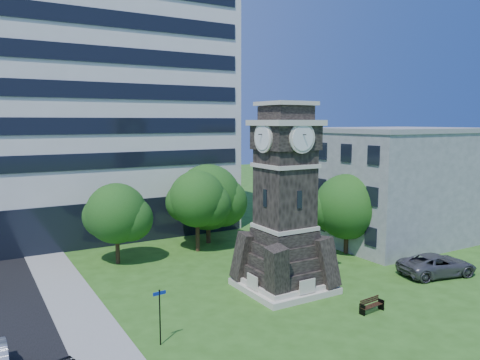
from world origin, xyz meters
TOP-DOWN VIEW (x-y plane):
  - ground at (0.00, 0.00)m, footprint 160.00×160.00m
  - sidewalk at (-9.50, 5.00)m, footprint 3.00×70.00m
  - clock_tower at (3.00, 2.00)m, footprint 5.40×5.40m
  - office_tall at (-3.20, 25.84)m, footprint 26.20×15.11m
  - office_low at (19.97, 8.00)m, footprint 15.20×12.20m
  - car_east_lot at (14.06, -1.39)m, footprint 6.08×3.76m
  - park_bench at (5.12, -3.68)m, footprint 1.62×0.43m
  - street_sign at (-6.87, -1.27)m, footprint 0.68×0.07m
  - tree_nw at (-4.82, 13.04)m, footprint 5.13×4.67m
  - tree_nc at (2.05, 13.07)m, footprint 5.27×4.79m
  - tree_ne at (4.07, 15.03)m, footprint 6.53×5.94m
  - tree_east at (12.49, 6.17)m, footprint 5.97×5.43m

SIDE VIEW (x-z plane):
  - ground at x=0.00m, z-range 0.00..0.00m
  - sidewalk at x=-9.50m, z-range 0.00..0.06m
  - park_bench at x=5.12m, z-range 0.02..0.86m
  - car_east_lot at x=14.06m, z-range 0.00..1.57m
  - street_sign at x=-6.87m, z-range 0.36..3.19m
  - tree_nw at x=-4.82m, z-range 0.66..6.97m
  - tree_east at x=12.49m, z-range 0.47..7.16m
  - tree_ne at x=4.07m, z-range 0.46..7.65m
  - tree_nc at x=2.05m, z-range 0.88..7.79m
  - office_low at x=19.97m, z-range 0.01..10.41m
  - clock_tower at x=3.00m, z-range -0.83..11.39m
  - office_tall at x=-3.20m, z-range -0.08..28.52m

